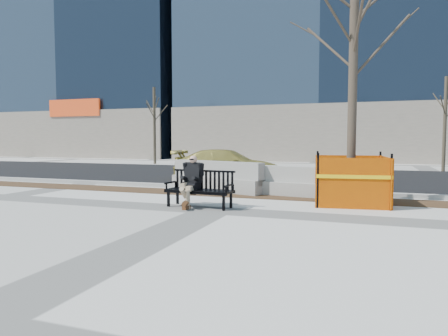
% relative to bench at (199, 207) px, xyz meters
% --- Properties ---
extents(ground, '(120.00, 120.00, 0.00)m').
position_rel_bench_xyz_m(ground, '(0.46, -0.30, 0.00)').
color(ground, beige).
rests_on(ground, ground).
extents(mulch_strip, '(40.00, 1.20, 0.02)m').
position_rel_bench_xyz_m(mulch_strip, '(0.46, 2.30, 0.00)').
color(mulch_strip, '#47301C').
rests_on(mulch_strip, ground).
extents(asphalt_street, '(60.00, 10.40, 0.01)m').
position_rel_bench_xyz_m(asphalt_street, '(0.46, 8.50, 0.00)').
color(asphalt_street, black).
rests_on(asphalt_street, ground).
extents(curb, '(60.00, 0.25, 0.12)m').
position_rel_bench_xyz_m(curb, '(0.46, 3.25, 0.06)').
color(curb, '#9E9B93').
rests_on(curb, ground).
extents(building_left, '(20.00, 12.00, 28.00)m').
position_rel_bench_xyz_m(building_left, '(-21.54, 25.70, 14.00)').
color(building_left, '#192333').
rests_on(building_left, ground).
extents(bench, '(1.68, 0.70, 0.87)m').
position_rel_bench_xyz_m(bench, '(0.00, 0.00, 0.00)').
color(bench, black).
rests_on(bench, ground).
extents(seated_man, '(0.57, 0.88, 1.19)m').
position_rel_bench_xyz_m(seated_man, '(-0.22, 0.06, 0.00)').
color(seated_man, black).
rests_on(seated_man, ground).
extents(tree_fence, '(2.84, 2.84, 6.37)m').
position_rel_bench_xyz_m(tree_fence, '(3.32, 1.69, 0.00)').
color(tree_fence, '#E76400').
rests_on(tree_fence, ground).
extents(sedan, '(4.32, 2.22, 1.20)m').
position_rel_bench_xyz_m(sedan, '(-1.38, 6.05, 0.00)').
color(sedan, '#A89942').
rests_on(sedan, ground).
extents(jersey_barrier_left, '(3.28, 1.65, 0.93)m').
position_rel_bench_xyz_m(jersey_barrier_left, '(-0.65, 2.93, 0.00)').
color(jersey_barrier_left, gray).
rests_on(jersey_barrier_left, ground).
extents(jersey_barrier_right, '(2.99, 1.01, 0.84)m').
position_rel_bench_xyz_m(jersey_barrier_right, '(1.30, 2.72, 0.00)').
color(jersey_barrier_right, '#A3A098').
rests_on(jersey_barrier_right, ground).
extents(far_tree_left, '(2.42, 2.42, 5.29)m').
position_rel_bench_xyz_m(far_tree_left, '(-9.23, 14.52, 0.00)').
color(far_tree_left, '#4C4231').
rests_on(far_tree_left, ground).
extents(far_tree_right, '(2.00, 2.00, 5.00)m').
position_rel_bench_xyz_m(far_tree_right, '(7.22, 13.74, 0.00)').
color(far_tree_right, '#4A402F').
rests_on(far_tree_right, ground).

